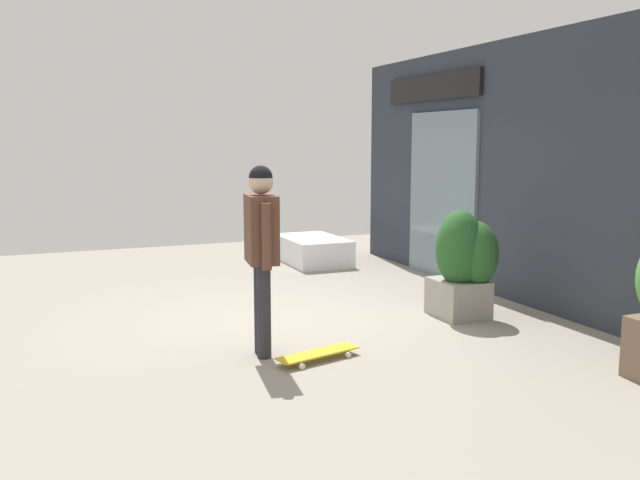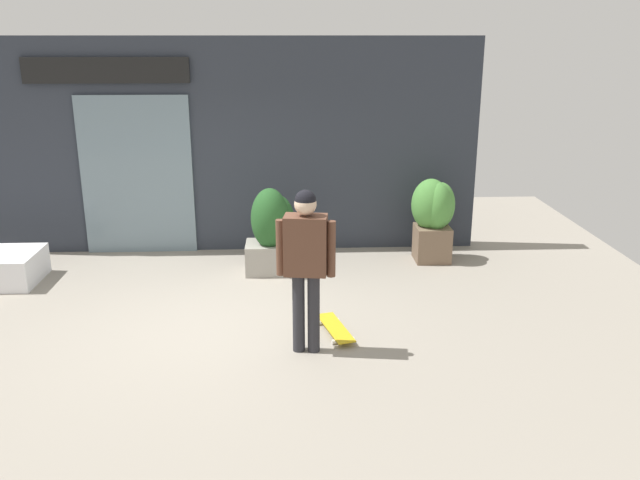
# 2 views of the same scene
# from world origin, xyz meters

# --- Properties ---
(ground_plane) EXTENTS (12.00, 12.00, 0.00)m
(ground_plane) POSITION_xyz_m (0.00, 0.00, 0.00)
(ground_plane) COLOR gray
(building_facade) EXTENTS (7.51, 0.31, 3.24)m
(building_facade) POSITION_xyz_m (-0.07, 2.84, 1.61)
(building_facade) COLOR #2D333D
(building_facade) RESTS_ON ground_plane
(skateboarder) EXTENTS (0.61, 0.32, 1.77)m
(skateboarder) POSITION_xyz_m (1.01, -0.82, 1.09)
(skateboarder) COLOR #28282D
(skateboarder) RESTS_ON ground_plane
(skateboard) EXTENTS (0.40, 0.85, 0.08)m
(skateboard) POSITION_xyz_m (1.36, -0.41, 0.06)
(skateboard) COLOR gold
(skateboard) RESTS_ON ground_plane
(planter_box_left) EXTENTS (0.69, 0.68, 1.23)m
(planter_box_left) POSITION_xyz_m (0.59, 1.70, 0.64)
(planter_box_left) COLOR gray
(planter_box_left) RESTS_ON ground_plane
(snow_ledge) EXTENTS (1.42, 0.90, 0.42)m
(snow_ledge) POSITION_xyz_m (-3.30, 1.42, 0.21)
(snow_ledge) COLOR white
(snow_ledge) RESTS_ON ground_plane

